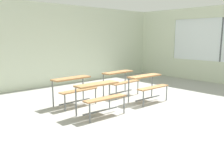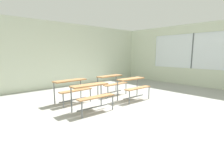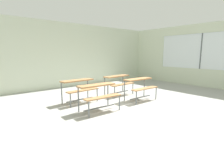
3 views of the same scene
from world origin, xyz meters
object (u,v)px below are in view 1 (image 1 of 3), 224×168
(desk_bench_r1c1, at_px, (120,78))
(desk_bench_r0c1, at_px, (148,82))
(desk_bench_r0c0, at_px, (100,91))
(desk_bench_r1c0, at_px, (74,85))

(desk_bench_r1c1, bearing_deg, desk_bench_r0c1, -90.71)
(desk_bench_r0c0, bearing_deg, desk_bench_r1c0, 91.44)
(desk_bench_r0c1, relative_size, desk_bench_r1c1, 0.99)
(desk_bench_r0c1, bearing_deg, desk_bench_r1c0, 149.64)
(desk_bench_r0c0, distance_m, desk_bench_r1c0, 1.11)
(desk_bench_r0c0, height_order, desk_bench_r1c1, same)
(desk_bench_r0c0, xyz_separation_m, desk_bench_r1c0, (0.02, 1.11, 0.00))
(desk_bench_r0c0, relative_size, desk_bench_r1c0, 1.00)
(desk_bench_r0c1, relative_size, desk_bench_r1c0, 0.99)
(desk_bench_r0c1, bearing_deg, desk_bench_r0c0, -177.80)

